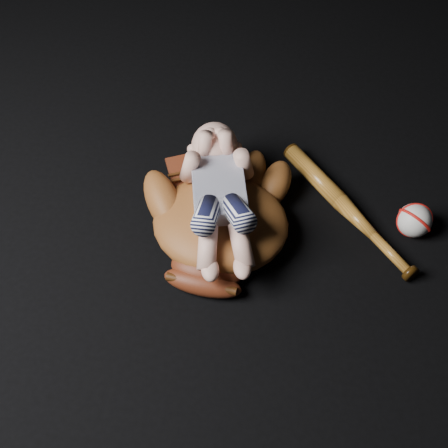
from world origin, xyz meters
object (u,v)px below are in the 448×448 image
object	(u,v)px
baseball_glove	(221,219)
baseball	(414,220)
newborn_baby	(220,196)
baseball_bat	(347,209)

from	to	relation	value
baseball_glove	baseball	size ratio (longest dim) A/B	5.47
baseball_glove	newborn_baby	distance (m)	0.06
newborn_baby	baseball_bat	size ratio (longest dim) A/B	0.89
newborn_baby	baseball_bat	distance (m)	0.32
baseball_glove	baseball_bat	xyz separation A→B (m)	(0.29, 0.09, -0.05)
baseball	baseball_bat	bearing A→B (deg)	164.85
baseball_glove	newborn_baby	size ratio (longest dim) A/B	1.06
newborn_baby	baseball	world-z (taller)	newborn_baby
baseball_bat	baseball	xyz separation A→B (m)	(0.15, -0.04, 0.02)
baseball_glove	baseball	distance (m)	0.44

